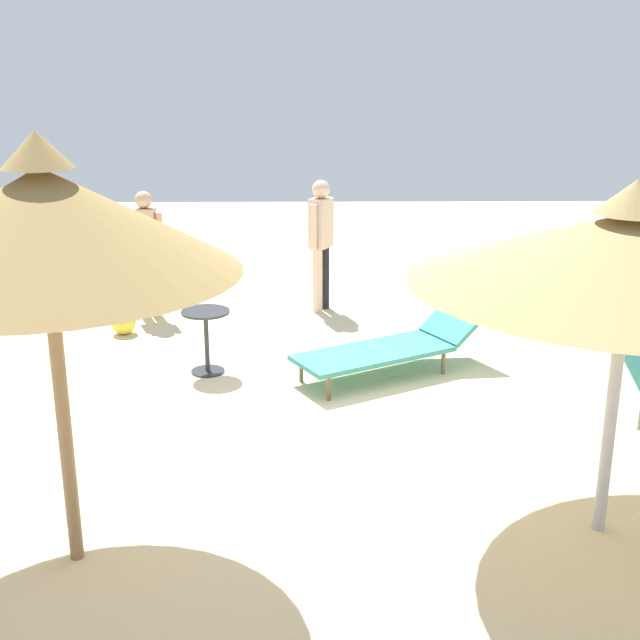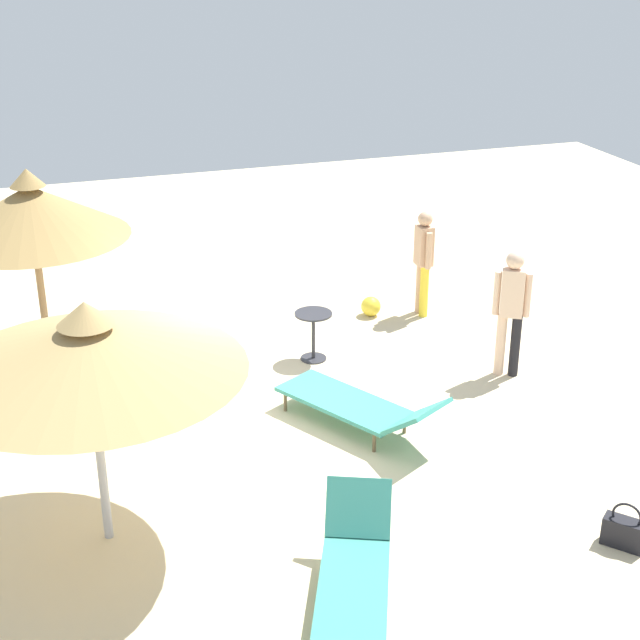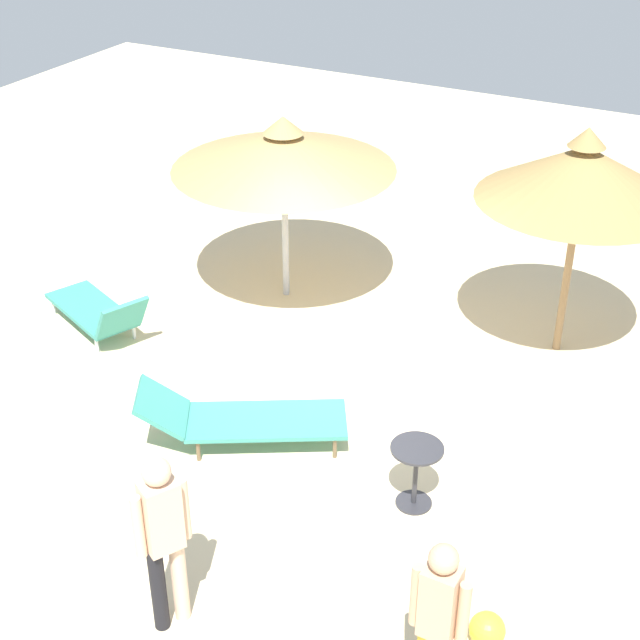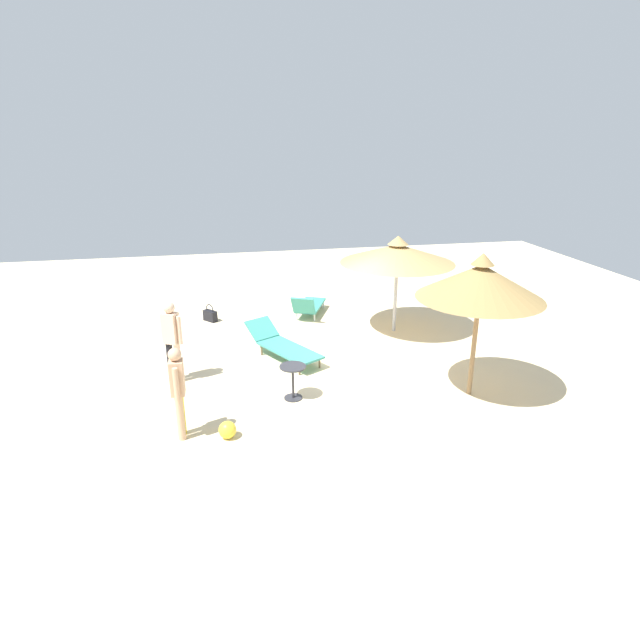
# 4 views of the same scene
# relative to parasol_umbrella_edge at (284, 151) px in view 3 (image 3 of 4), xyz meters

# --- Properties ---
(ground) EXTENTS (24.00, 24.00, 0.10)m
(ground) POSITION_rel_parasol_umbrella_edge_xyz_m (-1.62, 1.98, -2.10)
(ground) COLOR beige
(parasol_umbrella_edge) EXTENTS (2.86, 2.86, 2.49)m
(parasol_umbrella_edge) POSITION_rel_parasol_umbrella_edge_xyz_m (0.00, 0.00, 0.00)
(parasol_umbrella_edge) COLOR #B2B2B7
(parasol_umbrella_edge) RESTS_ON ground
(parasol_umbrella_near_left) EXTENTS (2.36, 2.36, 2.83)m
(parasol_umbrella_near_left) POSITION_rel_parasol_umbrella_edge_xyz_m (-3.64, -0.31, 0.24)
(parasol_umbrella_near_left) COLOR olive
(parasol_umbrella_near_left) RESTS_ON ground
(lounge_chair_near_right) EXTENTS (1.83, 1.25, 0.77)m
(lounge_chair_near_right) POSITION_rel_parasol_umbrella_edge_xyz_m (1.57, 1.98, -1.73)
(lounge_chair_near_right) COLOR teal
(lounge_chair_near_right) RESTS_ON ground
(lounge_chair_front) EXTENTS (2.22, 1.64, 0.68)m
(lounge_chair_front) POSITION_rel_parasol_umbrella_edge_xyz_m (-1.16, 3.08, -1.73)
(lounge_chair_front) COLOR teal
(lounge_chair_front) RESTS_ON ground
(person_standing_center) EXTENTS (0.45, 0.23, 1.62)m
(person_standing_center) POSITION_rel_parasol_umbrella_edge_xyz_m (-4.14, 5.17, -1.13)
(person_standing_center) COLOR yellow
(person_standing_center) RESTS_ON ground
(person_standing_far_left) EXTENTS (0.33, 0.43, 1.72)m
(person_standing_far_left) POSITION_rel_parasol_umbrella_edge_xyz_m (-1.91, 5.41, -1.06)
(person_standing_far_left) COLOR black
(person_standing_far_left) RESTS_ON ground
(side_table_round) EXTENTS (0.51, 0.51, 0.69)m
(side_table_round) POSITION_rel_parasol_umbrella_edge_xyz_m (-3.16, 3.13, -1.59)
(side_table_round) COLOR #2D2D33
(side_table_round) RESTS_ON ground
(beach_ball) EXTENTS (0.30, 0.30, 0.30)m
(beach_ball) POSITION_rel_parasol_umbrella_edge_xyz_m (-4.32, 4.42, -1.90)
(beach_ball) COLOR yellow
(beach_ball) RESTS_ON ground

